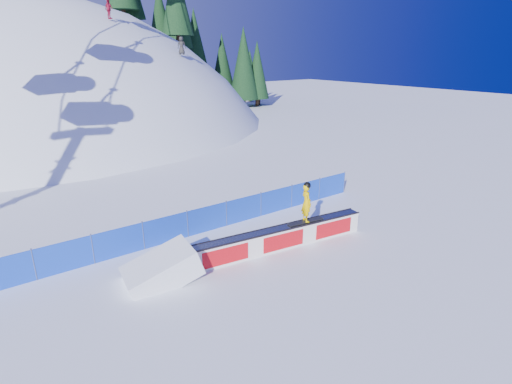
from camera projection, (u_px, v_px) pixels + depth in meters
ground at (223, 291)px, 13.63m from camera, size 160.00×160.00×0.00m
snow_hill at (56, 262)px, 51.60m from camera, size 64.00×64.00×64.00m
treeline at (204, 38)px, 55.89m from camera, size 23.05×12.35×20.79m
safety_fence at (166, 230)px, 16.86m from camera, size 22.05×0.05×1.30m
rail_box at (280, 238)px, 16.40m from camera, size 7.96×1.57×0.95m
snow_ramp at (163, 279)px, 14.30m from camera, size 2.88×2.01×1.68m
snowboarder at (306, 202)px, 16.52m from camera, size 1.70×0.68×1.75m
distant_skiers at (37, 10)px, 32.90m from camera, size 21.03×9.36×7.08m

